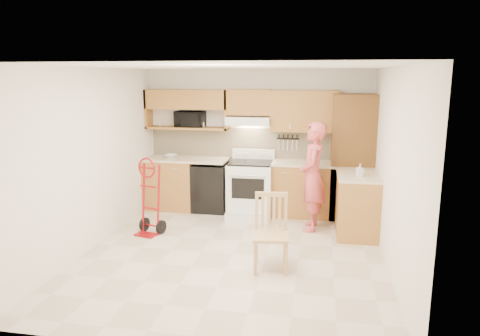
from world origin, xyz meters
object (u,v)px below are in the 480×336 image
(microwave, at_px, (190,119))
(dining_chair, at_px, (271,233))
(hand_truck, at_px, (148,200))
(range, at_px, (250,184))
(person, at_px, (313,177))

(microwave, relative_size, dining_chair, 0.54)
(microwave, relative_size, hand_truck, 0.48)
(microwave, bearing_deg, hand_truck, -96.64)
(range, relative_size, dining_chair, 1.17)
(person, bearing_deg, dining_chair, -15.67)
(microwave, distance_m, dining_chair, 3.25)
(range, height_order, hand_truck, range)
(dining_chair, bearing_deg, microwave, 118.70)
(microwave, relative_size, range, 0.46)
(microwave, bearing_deg, dining_chair, -52.92)
(range, bearing_deg, hand_truck, -139.36)
(person, bearing_deg, microwave, -110.98)
(range, distance_m, person, 1.21)
(hand_truck, relative_size, dining_chair, 1.13)
(microwave, xyz_separation_m, person, (2.21, -0.86, -0.78))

